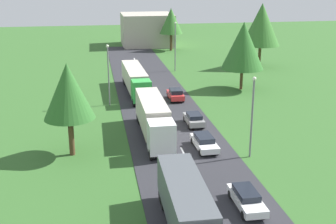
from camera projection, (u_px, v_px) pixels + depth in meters
name	position (u px, v px, depth m)	size (l,w,h in m)	color
road	(196.00, 176.00, 37.56)	(10.00, 140.00, 0.06)	#2B2B30
lane_marking_centre	(210.00, 202.00, 33.18)	(0.16, 119.31, 0.01)	white
truck_lead	(188.00, 211.00, 28.08)	(2.71, 12.01, 3.49)	white
truck_second	(153.00, 117.00, 45.87)	(2.50, 12.74, 3.78)	white
truck_third	(135.00, 79.00, 62.99)	(2.86, 14.62, 3.41)	green
car_second	(247.00, 198.00, 32.32)	(1.73, 4.54, 1.34)	white
car_third	(204.00, 142.00, 43.05)	(1.95, 4.58, 1.37)	white
car_fourth	(194.00, 119.00, 49.79)	(1.74, 3.97, 1.40)	gray
car_fifth	(176.00, 94.00, 59.66)	(1.85, 3.92, 1.53)	red
lamppost_second	(252.00, 113.00, 40.25)	(0.36, 0.36, 7.72)	slate
lamppost_third	(108.00, 72.00, 56.46)	(0.36, 0.36, 7.93)	slate
lamppost_fourth	(175.00, 44.00, 76.32)	(0.36, 0.36, 8.54)	slate
tree_oak	(171.00, 21.00, 96.30)	(5.02, 5.02, 9.25)	#513823
tree_birch	(68.00, 91.00, 40.19)	(4.72, 4.72, 8.85)	#513823
tree_pine	(243.00, 46.00, 63.69)	(6.18, 6.18, 9.89)	#513823
tree_elm	(261.00, 24.00, 78.70)	(6.79, 6.79, 11.47)	#513823
distant_building	(147.00, 29.00, 104.52)	(11.77, 11.84, 7.36)	#B2A899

